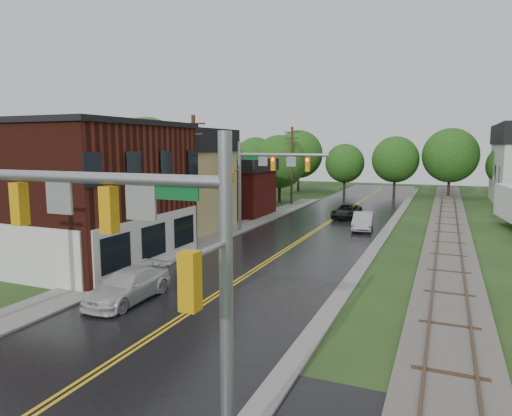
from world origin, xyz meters
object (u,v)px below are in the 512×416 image
Objects in this scene: brick_building at (56,191)px; tree_left_e at (281,163)px; tree_left_a at (54,168)px; sedan_silver at (363,221)px; traffic_signal_far at (264,170)px; traffic_signal_near at (138,236)px; tree_left_c at (221,167)px; tree_left_b at (148,157)px; utility_pole_c at (292,165)px; suv_dark at (347,211)px; pickup_white at (128,286)px; utility_pole_b at (194,177)px.

tree_left_e is at bearing 83.29° from brick_building.
tree_left_a reaches higher than tree_left_e.
tree_left_e reaches higher than sedan_silver.
tree_left_e is (3.64, 30.90, 0.66)m from brick_building.
traffic_signal_far reaches higher than sedan_silver.
sedan_silver is (23.35, 9.54, -4.39)m from tree_left_a.
traffic_signal_near reaches higher than sedan_silver.
traffic_signal_near is 25.94m from traffic_signal_far.
tree_left_b is at bearing -116.56° from tree_left_c.
utility_pole_c reaches higher than brick_building.
utility_pole_c is at bearing 140.53° from suv_dark.
tree_left_a is at bearing -101.31° from tree_left_b.
sedan_silver is (10.30, -12.57, -3.99)m from utility_pole_c.
brick_building is at bearing -43.13° from tree_left_a.
tree_left_b is at bearing -132.39° from utility_pole_c.
utility_pole_c is at bearing 47.61° from tree_left_b.
sedan_silver is (15.98, 16.43, -3.42)m from brick_building.
tree_left_a is 1.83× the size of pickup_white.
suv_dark is (13.49, 22.08, -3.49)m from brick_building.
traffic_signal_far is at bearing 105.52° from traffic_signal_near.
sedan_silver is (17.35, -8.46, -3.79)m from tree_left_c.
brick_building is 26.11m from suv_dark.
tree_left_a is at bearing -163.20° from sedan_silver.
traffic_signal_far is at bearing 56.32° from utility_pole_b.
utility_pole_b reaches higher than tree_left_a.
traffic_signal_far is 17.53m from pickup_white.
tree_left_a is at bearing -162.70° from traffic_signal_far.
sedan_silver is at bearing 32.47° from traffic_signal_far.
traffic_signal_near is at bearing -65.44° from tree_left_c.
brick_building is 3.24× the size of sedan_silver.
tree_left_b reaches higher than traffic_signal_near.
traffic_signal_near is 0.82× the size of utility_pole_c.
sedan_silver is at bearing -64.16° from suv_dark.
sedan_silver reaches higher than suv_dark.
tree_left_a is 1.83× the size of suv_dark.
traffic_signal_near is 0.82× the size of utility_pole_b.
tree_left_e is at bearing 125.07° from sedan_silver.
tree_left_a is 26.40m from tree_left_e.
pickup_white is at bearing -81.18° from tree_left_e.
tree_left_c is at bearing 63.44° from tree_left_b.
utility_pole_b is at bearing -142.93° from sedan_silver.
traffic_signal_near is 35.43m from suv_dark.
traffic_signal_near is 41.67m from tree_left_c.
traffic_signal_far is (9.01, 12.00, 0.82)m from brick_building.
brick_building is 1.48× the size of tree_left_b.
tree_left_a is at bearing 136.87° from brick_building.
traffic_signal_far is 17.16m from tree_left_a.
tree_left_a reaches higher than suv_dark.
pickup_white is (3.52, -12.00, -4.03)m from utility_pole_b.
traffic_signal_far is 9.29m from sedan_silver.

